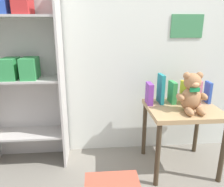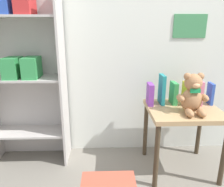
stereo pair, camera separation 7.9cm
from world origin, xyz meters
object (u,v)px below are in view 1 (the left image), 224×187
object	(u,v)px
book_standing_blue	(208,92)
book_standing_purple	(149,94)
display_table	(182,117)
book_standing_pink	(196,91)
teddy_bear	(192,94)
book_standing_yellow	(185,92)
book_standing_teal	(161,89)
bookshelf_side	(22,68)
book_standing_green	(172,92)

from	to	relation	value
book_standing_blue	book_standing_purple	bearing A→B (deg)	-177.76
display_table	book_standing_pink	distance (m)	0.27
book_standing_purple	book_standing_blue	bearing A→B (deg)	0.65
teddy_bear	book_standing_yellow	distance (m)	0.21
display_table	book_standing_teal	world-z (taller)	book_standing_teal
book_standing_blue	display_table	bearing A→B (deg)	-154.83
bookshelf_side	book_standing_green	xyz separation A→B (m)	(1.31, -0.11, -0.22)
book_standing_purple	book_standing_teal	xyz separation A→B (m)	(0.11, 0.02, 0.04)
display_table	bookshelf_side	bearing A→B (deg)	169.99
book_standing_green	book_standing_pink	size ratio (longest dim) A/B	0.91
bookshelf_side	book_standing_yellow	size ratio (longest dim) A/B	8.25
display_table	book_standing_pink	world-z (taller)	book_standing_pink
bookshelf_side	book_standing_teal	size ratio (longest dim) A/B	6.16
book_standing_green	book_standing_pink	xyz separation A→B (m)	(0.21, -0.02, 0.01)
book_standing_teal	book_standing_green	world-z (taller)	book_standing_teal
bookshelf_side	book_standing_green	bearing A→B (deg)	-4.73
teddy_bear	book_standing_green	xyz separation A→B (m)	(-0.08, 0.22, -0.05)
book_standing_purple	display_table	bearing A→B (deg)	-22.16
book_standing_purple	book_standing_pink	world-z (taller)	book_standing_pink
bookshelf_side	book_standing_pink	xyz separation A→B (m)	(1.52, -0.13, -0.21)
display_table	book_standing_green	xyz separation A→B (m)	(-0.05, 0.13, 0.18)
book_standing_teal	book_standing_green	bearing A→B (deg)	-2.28
book_standing_teal	book_standing_blue	bearing A→B (deg)	-4.03
book_standing_pink	teddy_bear	bearing A→B (deg)	-124.65
teddy_bear	book_standing_purple	xyz separation A→B (m)	(-0.29, 0.20, -0.05)
teddy_bear	book_standing_teal	world-z (taller)	teddy_bear
teddy_bear	book_standing_blue	size ratio (longest dim) A/B	1.69
book_standing_pink	book_standing_teal	bearing A→B (deg)	175.48
book_standing_purple	book_standing_teal	size ratio (longest dim) A/B	0.72
book_standing_purple	book_standing_yellow	bearing A→B (deg)	0.76
teddy_bear	book_standing_yellow	bearing A→B (deg)	81.81
book_standing_teal	book_standing_green	size ratio (longest dim) A/B	1.35
book_standing_teal	bookshelf_side	bearing A→B (deg)	174.32
book_standing_teal	book_standing_blue	size ratio (longest dim) A/B	1.37
teddy_bear	book_standing_green	distance (m)	0.24
display_table	book_standing_blue	world-z (taller)	book_standing_blue
display_table	book_standing_green	bearing A→B (deg)	111.93
book_standing_yellow	book_standing_blue	world-z (taller)	book_standing_yellow
display_table	book_standing_pink	bearing A→B (deg)	35.12
display_table	book_standing_pink	xyz separation A→B (m)	(0.16, 0.11, 0.19)
bookshelf_side	book_standing_purple	xyz separation A→B (m)	(1.09, -0.13, -0.22)
book_standing_pink	display_table	bearing A→B (deg)	-145.30
book_standing_pink	book_standing_blue	size ratio (longest dim) A/B	1.12
book_standing_yellow	book_standing_pink	bearing A→B (deg)	-1.30
bookshelf_side	book_standing_purple	world-z (taller)	bookshelf_side
book_standing_teal	book_standing_blue	world-z (taller)	book_standing_teal
bookshelf_side	book_standing_purple	distance (m)	1.12
book_standing_purple	book_standing_yellow	world-z (taller)	book_standing_yellow
book_standing_teal	book_standing_yellow	distance (m)	0.22
book_standing_green	book_standing_yellow	distance (m)	0.11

